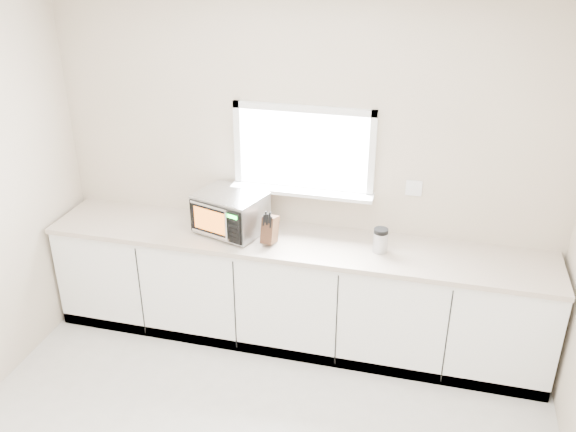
% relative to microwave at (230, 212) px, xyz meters
% --- Properties ---
extents(back_wall, '(4.00, 0.17, 2.70)m').
position_rel_microwave_xyz_m(back_wall, '(0.51, 0.29, 0.27)').
color(back_wall, beige).
rests_on(back_wall, ground).
extents(cabinets, '(3.92, 0.60, 0.88)m').
position_rel_microwave_xyz_m(cabinets, '(0.51, -0.00, -0.65)').
color(cabinets, white).
rests_on(cabinets, ground).
extents(countertop, '(3.92, 0.64, 0.04)m').
position_rel_microwave_xyz_m(countertop, '(0.51, -0.01, -0.19)').
color(countertop, '#BEAF9D').
rests_on(countertop, cabinets).
extents(microwave, '(0.59, 0.52, 0.32)m').
position_rel_microwave_xyz_m(microwave, '(0.00, 0.00, 0.00)').
color(microwave, black).
rests_on(microwave, countertop).
extents(knife_block, '(0.11, 0.20, 0.28)m').
position_rel_microwave_xyz_m(knife_block, '(0.35, -0.11, -0.05)').
color(knife_block, '#462C19').
rests_on(knife_block, countertop).
extents(cutting_board, '(0.32, 0.08, 0.32)m').
position_rel_microwave_xyz_m(cutting_board, '(0.08, 0.24, -0.01)').
color(cutting_board, '#905A38').
rests_on(cutting_board, countertop).
extents(coffee_grinder, '(0.11, 0.11, 0.19)m').
position_rel_microwave_xyz_m(coffee_grinder, '(1.17, -0.03, -0.07)').
color(coffee_grinder, '#ADAFB4').
rests_on(coffee_grinder, countertop).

